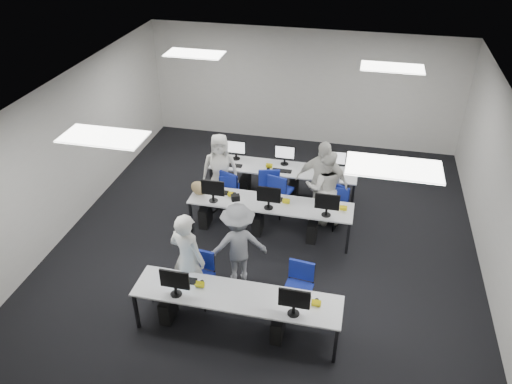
% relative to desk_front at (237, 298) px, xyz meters
% --- Properties ---
extents(room, '(9.00, 9.02, 3.00)m').
position_rel_desk_front_xyz_m(room, '(0.00, 2.40, 0.82)').
color(room, black).
rests_on(room, ground).
extents(ceiling_panels, '(5.20, 4.60, 0.02)m').
position_rel_desk_front_xyz_m(ceiling_panels, '(0.00, 2.40, 2.30)').
color(ceiling_panels, white).
rests_on(ceiling_panels, room).
extents(desk_front, '(3.20, 0.70, 0.73)m').
position_rel_desk_front_xyz_m(desk_front, '(0.00, 0.00, 0.00)').
color(desk_front, silver).
rests_on(desk_front, ground).
extents(desk_mid, '(3.20, 0.70, 0.73)m').
position_rel_desk_front_xyz_m(desk_mid, '(0.00, 2.60, 0.00)').
color(desk_mid, silver).
rests_on(desk_mid, ground).
extents(desk_back, '(3.20, 0.70, 0.73)m').
position_rel_desk_front_xyz_m(desk_back, '(0.00, 4.00, 0.00)').
color(desk_back, silver).
rests_on(desk_back, ground).
extents(equipment_front, '(2.51, 0.41, 1.19)m').
position_rel_desk_front_xyz_m(equipment_front, '(-0.19, -0.02, -0.32)').
color(equipment_front, '#0B4D9A').
rests_on(equipment_front, desk_front).
extents(equipment_mid, '(2.91, 0.41, 1.19)m').
position_rel_desk_front_xyz_m(equipment_mid, '(-0.19, 2.58, -0.32)').
color(equipment_mid, white).
rests_on(equipment_mid, desk_mid).
extents(equipment_back, '(2.91, 0.41, 1.19)m').
position_rel_desk_front_xyz_m(equipment_back, '(0.19, 4.02, -0.32)').
color(equipment_back, white).
rests_on(equipment_back, desk_back).
extents(chair_0, '(0.49, 0.53, 0.90)m').
position_rel_desk_front_xyz_m(chair_0, '(-0.79, 0.52, -0.40)').
color(chair_0, navy).
rests_on(chair_0, ground).
extents(chair_1, '(0.49, 0.53, 0.90)m').
position_rel_desk_front_xyz_m(chair_1, '(0.86, 0.62, -0.40)').
color(chair_1, navy).
rests_on(chair_1, ground).
extents(chair_2, '(0.59, 0.61, 0.90)m').
position_rel_desk_front_xyz_m(chair_2, '(-1.09, 3.06, -0.40)').
color(chair_2, navy).
rests_on(chair_2, ground).
extents(chair_3, '(0.57, 0.60, 0.95)m').
position_rel_desk_front_xyz_m(chair_3, '(-0.15, 3.28, -0.38)').
color(chair_3, navy).
rests_on(chair_3, ground).
extents(chair_4, '(0.55, 0.58, 0.86)m').
position_rel_desk_front_xyz_m(chair_4, '(1.14, 3.20, -0.41)').
color(chair_4, navy).
rests_on(chair_4, ground).
extents(chair_5, '(0.48, 0.51, 0.83)m').
position_rel_desk_front_xyz_m(chair_5, '(-1.05, 3.38, -0.42)').
color(chair_5, navy).
rests_on(chair_5, ground).
extents(chair_6, '(0.55, 0.58, 0.91)m').
position_rel_desk_front_xyz_m(chair_6, '(0.04, 3.48, -0.39)').
color(chair_6, navy).
rests_on(chair_6, ground).
extents(chair_7, '(0.47, 0.51, 0.86)m').
position_rel_desk_front_xyz_m(chair_7, '(1.26, 3.40, -0.41)').
color(chair_7, navy).
rests_on(chair_7, ground).
extents(handbag, '(0.39, 0.30, 0.28)m').
position_rel_desk_front_xyz_m(handbag, '(-1.45, 2.60, 0.19)').
color(handbag, '#A58155').
rests_on(handbag, desk_mid).
extents(student_0, '(0.73, 0.58, 1.74)m').
position_rel_desk_front_xyz_m(student_0, '(-0.94, 0.48, 0.19)').
color(student_0, silver).
rests_on(student_0, ground).
extents(student_1, '(0.87, 0.73, 1.61)m').
position_rel_desk_front_xyz_m(student_1, '(0.98, 3.29, 0.13)').
color(student_1, silver).
rests_on(student_1, ground).
extents(student_2, '(0.87, 0.65, 1.59)m').
position_rel_desk_front_xyz_m(student_2, '(-1.29, 3.55, 0.12)').
color(student_2, silver).
rests_on(student_2, ground).
extents(student_3, '(1.11, 0.57, 1.81)m').
position_rel_desk_front_xyz_m(student_3, '(0.90, 3.29, 0.23)').
color(student_3, silver).
rests_on(student_3, ground).
extents(photographer, '(1.16, 0.93, 1.57)m').
position_rel_desk_front_xyz_m(photographer, '(-0.27, 1.14, 0.10)').
color(photographer, slate).
rests_on(photographer, ground).
extents(dslr_camera, '(0.20, 0.22, 0.10)m').
position_rel_desk_front_xyz_m(dslr_camera, '(-0.34, 1.30, 0.94)').
color(dslr_camera, black).
rests_on(dslr_camera, photographer).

